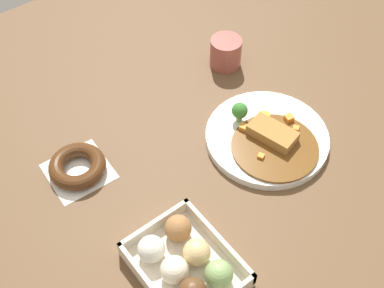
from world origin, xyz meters
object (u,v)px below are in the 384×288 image
(donut_box, at_px, (185,263))
(chocolate_ring_donut, at_px, (77,166))
(curry_plate, at_px, (268,138))
(coffee_mug, at_px, (226,52))

(donut_box, distance_m, chocolate_ring_donut, 0.32)
(curry_plate, xyz_separation_m, chocolate_ring_donut, (-0.19, -0.37, 0.00))
(curry_plate, height_order, coffee_mug, coffee_mug)
(coffee_mug, bearing_deg, donut_box, -47.60)
(chocolate_ring_donut, bearing_deg, donut_box, 7.68)
(coffee_mug, bearing_deg, curry_plate, -19.98)
(donut_box, distance_m, coffee_mug, 0.57)
(curry_plate, distance_m, chocolate_ring_donut, 0.41)
(chocolate_ring_donut, relative_size, coffee_mug, 1.70)
(chocolate_ring_donut, xyz_separation_m, coffee_mug, (-0.07, 0.46, 0.02))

